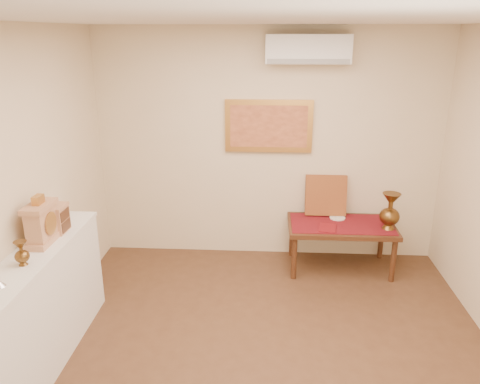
# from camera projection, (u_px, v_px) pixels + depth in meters

# --- Properties ---
(floor) EXTENTS (4.50, 4.50, 0.00)m
(floor) POSITION_uv_depth(u_px,v_px,m) (264.00, 375.00, 3.77)
(floor) COLOR brown
(floor) RESTS_ON ground
(ceiling) EXTENTS (4.50, 4.50, 0.00)m
(ceiling) POSITION_uv_depth(u_px,v_px,m) (271.00, 18.00, 2.90)
(ceiling) COLOR silver
(ceiling) RESTS_ON ground
(wall_back) EXTENTS (4.00, 0.02, 2.70)m
(wall_back) POSITION_uv_depth(u_px,v_px,m) (268.00, 147.00, 5.46)
(wall_back) COLOR beige
(wall_back) RESTS_ON ground
(brass_urn_small) EXTENTS (0.11, 0.11, 0.24)m
(brass_urn_small) POSITION_uv_depth(u_px,v_px,m) (21.00, 250.00, 3.44)
(brass_urn_small) COLOR brown
(brass_urn_small) RESTS_ON display_ledge
(table_cloth) EXTENTS (1.14, 0.59, 0.01)m
(table_cloth) POSITION_uv_depth(u_px,v_px,m) (341.00, 224.00, 5.32)
(table_cloth) COLOR maroon
(table_cloth) RESTS_ON low_table
(brass_urn_tall) EXTENTS (0.22, 0.22, 0.50)m
(brass_urn_tall) POSITION_uv_depth(u_px,v_px,m) (390.00, 207.00, 5.10)
(brass_urn_tall) COLOR brown
(brass_urn_tall) RESTS_ON table_cloth
(plate) EXTENTS (0.18, 0.18, 0.01)m
(plate) POSITION_uv_depth(u_px,v_px,m) (337.00, 218.00, 5.46)
(plate) COLOR white
(plate) RESTS_ON table_cloth
(menu) EXTENTS (0.22, 0.28, 0.01)m
(menu) POSITION_uv_depth(u_px,v_px,m) (327.00, 228.00, 5.18)
(menu) COLOR maroon
(menu) RESTS_ON table_cloth
(cushion) EXTENTS (0.48, 0.20, 0.49)m
(cushion) POSITION_uv_depth(u_px,v_px,m) (326.00, 195.00, 5.52)
(cushion) COLOR maroon
(cushion) RESTS_ON table_cloth
(display_ledge) EXTENTS (0.37, 2.02, 0.98)m
(display_ledge) POSITION_uv_depth(u_px,v_px,m) (36.00, 315.00, 3.72)
(display_ledge) COLOR white
(display_ledge) RESTS_ON floor
(mantel_clock) EXTENTS (0.17, 0.36, 0.41)m
(mantel_clock) POSITION_uv_depth(u_px,v_px,m) (42.00, 223.00, 3.79)
(mantel_clock) COLOR tan
(mantel_clock) RESTS_ON display_ledge
(wooden_chest) EXTENTS (0.16, 0.21, 0.24)m
(wooden_chest) POSITION_uv_depth(u_px,v_px,m) (57.00, 219.00, 4.01)
(wooden_chest) COLOR tan
(wooden_chest) RESTS_ON display_ledge
(low_table) EXTENTS (1.20, 0.70, 0.55)m
(low_table) POSITION_uv_depth(u_px,v_px,m) (341.00, 229.00, 5.34)
(low_table) COLOR #482715
(low_table) RESTS_ON floor
(painting) EXTENTS (1.00, 0.06, 0.60)m
(painting) POSITION_uv_depth(u_px,v_px,m) (269.00, 126.00, 5.35)
(painting) COLOR #BD843C
(painting) RESTS_ON wall_back
(ac_unit) EXTENTS (0.90, 0.25, 0.30)m
(ac_unit) POSITION_uv_depth(u_px,v_px,m) (308.00, 49.00, 4.96)
(ac_unit) COLOR white
(ac_unit) RESTS_ON wall_back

